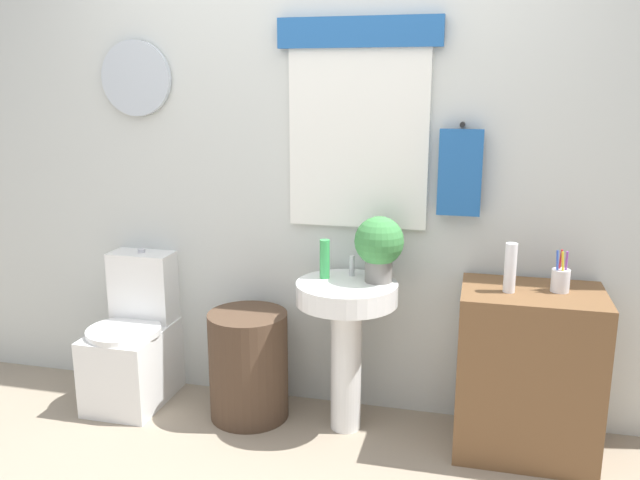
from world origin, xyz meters
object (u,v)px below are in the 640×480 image
Objects in this scene: wooden_cabinet at (527,372)px; lotion_bottle at (510,268)px; pedestal_sink at (347,322)px; soap_bottle at (325,259)px; toothbrush_cup at (560,280)px; potted_plant at (379,245)px; laundry_hamper at (249,365)px; toilet at (135,345)px.

wooden_cabinet is 0.51m from lotion_bottle.
soap_bottle is at bearing 157.38° from pedestal_sink.
toothbrush_cup is (1.07, -0.03, -0.02)m from soap_bottle.
wooden_cabinet is 2.47× the size of potted_plant.
potted_plant is 0.60m from lotion_bottle.
laundry_hamper is 2.91× the size of soap_bottle.
laundry_hamper is at bearing -174.67° from potted_plant.
wooden_cabinet is (1.34, 0.00, 0.11)m from laundry_hamper.
soap_bottle reaches higher than laundry_hamper.
pedestal_sink is at bearing 176.87° from lotion_bottle.
potted_plant is at bearing 177.16° from toothbrush_cup.
pedestal_sink is 0.40m from potted_plant.
potted_plant is 1.43× the size of lotion_bottle.
toothbrush_cup is at bearing -2.84° from potted_plant.
pedestal_sink is 0.80m from lotion_bottle.
soap_bottle is (0.38, 0.05, 0.57)m from laundry_hamper.
lotion_bottle is at bearing -159.77° from wooden_cabinet.
toothbrush_cup is at bearing 15.40° from lotion_bottle.
soap_bottle is 1.03× the size of toothbrush_cup.
soap_bottle is 0.61× the size of potted_plant.
pedestal_sink is at bearing -1.81° from toilet.
potted_plant is (0.64, 0.06, 0.65)m from laundry_hamper.
soap_bottle is at bearing 7.42° from laundry_hamper.
toilet is 2.00m from wooden_cabinet.
soap_bottle is 0.86m from lotion_bottle.
wooden_cabinet reaches higher than pedestal_sink.
laundry_hamper is 0.69m from soap_bottle.
potted_plant reaches higher than wooden_cabinet.
laundry_hamper is 0.74× the size of pedestal_sink.
pedestal_sink is 3.95× the size of soap_bottle.
toilet is 2.56× the size of potted_plant.
toilet is 4.33× the size of toothbrush_cup.
toilet is at bearing -179.27° from soap_bottle.
lotion_bottle is at bearing -3.13° from pedestal_sink.
laundry_hamper is at bearing -3.19° from toilet.
soap_bottle is at bearing 178.38° from toothbrush_cup.
pedestal_sink is at bearing -22.62° from soap_bottle.
pedestal_sink is 0.32m from soap_bottle.
soap_bottle is (-0.12, 0.05, 0.29)m from pedestal_sink.
potted_plant reaches higher than pedestal_sink.
laundry_hamper is 0.58m from pedestal_sink.
potted_plant reaches higher than laundry_hamper.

